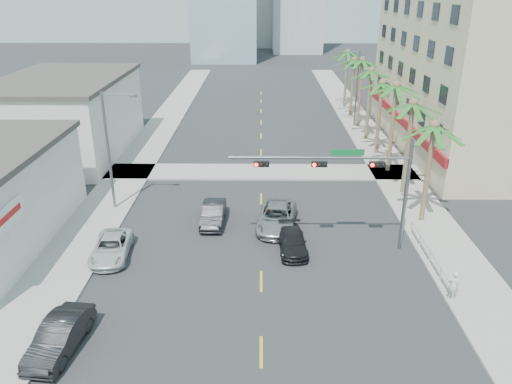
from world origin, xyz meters
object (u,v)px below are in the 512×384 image
at_px(traffic_signal_mast, 356,176).
at_px(car_parked_mid, 60,336).
at_px(car_parked_far, 111,248).
at_px(car_lane_left, 213,213).
at_px(car_lane_center, 277,217).
at_px(car_lane_right, 292,242).
at_px(pedestrian, 453,286).

distance_m(traffic_signal_mast, car_parked_mid, 18.61).
relative_size(car_parked_far, car_lane_left, 1.07).
xyz_separation_m(traffic_signal_mast, car_lane_center, (-4.68, 3.05, -4.29)).
bearing_deg(car_parked_mid, car_lane_right, 46.63).
xyz_separation_m(traffic_signal_mast, car_parked_mid, (-15.18, -9.86, -4.30)).
bearing_deg(traffic_signal_mast, car_parked_far, -175.41).
bearing_deg(car_parked_far, car_lane_left, 34.81).
height_order(car_lane_center, pedestrian, pedestrian).
relative_size(car_parked_mid, car_parked_far, 0.98).
distance_m(traffic_signal_mast, car_parked_far, 15.86).
distance_m(car_parked_mid, car_lane_right, 14.91).
height_order(car_parked_far, pedestrian, pedestrian).
height_order(car_parked_mid, car_lane_center, car_lane_center).
xyz_separation_m(car_lane_left, car_lane_right, (5.44, -3.96, -0.11)).
height_order(car_parked_mid, car_lane_right, car_parked_mid).
distance_m(car_parked_mid, car_lane_center, 16.65).
relative_size(car_lane_left, car_lane_center, 0.80).
relative_size(car_lane_right, pedestrian, 2.52).
xyz_separation_m(car_lane_left, pedestrian, (13.74, -9.52, 0.27)).
distance_m(traffic_signal_mast, pedestrian, 8.41).
distance_m(car_lane_center, car_lane_right, 3.43).
height_order(car_parked_far, car_lane_right, car_parked_far).
bearing_deg(car_parked_mid, car_parked_far, 96.49).
distance_m(car_lane_left, car_lane_center, 4.59).
bearing_deg(car_lane_left, traffic_signal_mast, -20.79).
distance_m(traffic_signal_mast, car_lane_right, 5.84).
xyz_separation_m(car_parked_far, car_lane_left, (5.96, 4.93, 0.07)).
xyz_separation_m(traffic_signal_mast, car_lane_right, (-3.78, -0.25, -4.44)).
bearing_deg(car_parked_mid, car_lane_center, 57.38).
height_order(car_lane_left, car_lane_right, car_lane_left).
relative_size(car_parked_far, car_lane_center, 0.85).
xyz_separation_m(car_lane_left, car_lane_center, (4.54, -0.66, 0.04)).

